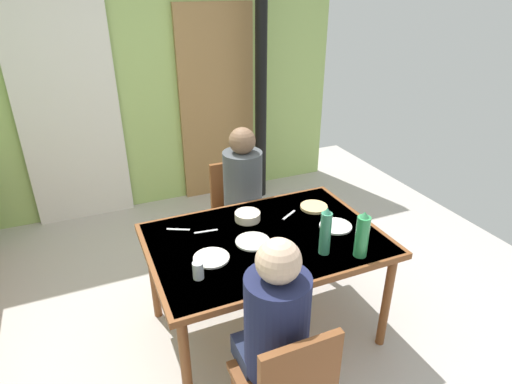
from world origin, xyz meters
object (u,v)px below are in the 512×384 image
person_near_diner (275,321)px  water_bottle_green_near (325,232)px  serving_bowl_center (248,216)px  chair_far_diner (238,208)px  person_far_diner (243,183)px  dining_table (266,247)px  water_bottle_green_far (362,235)px

person_near_diner → water_bottle_green_near: (0.52, 0.43, 0.10)m
serving_bowl_center → person_near_diner: bearing=-105.1°
person_near_diner → water_bottle_green_near: size_ratio=2.57×
chair_far_diner → person_far_diner: 0.31m
dining_table → chair_far_diner: size_ratio=1.66×
serving_bowl_center → chair_far_diner: bearing=75.3°
person_far_diner → serving_bowl_center: 0.49m
dining_table → person_far_diner: bearing=79.0°
water_bottle_green_far → dining_table: bearing=137.7°
person_far_diner → serving_bowl_center: person_far_diner is taller
chair_far_diner → serving_bowl_center: (-0.16, -0.60, 0.27)m
person_far_diner → serving_bowl_center: size_ratio=4.53×
water_bottle_green_near → person_far_diner: bearing=96.1°
dining_table → water_bottle_green_near: water_bottle_green_near is taller
water_bottle_green_far → serving_bowl_center: (-0.44, 0.64, -0.11)m
water_bottle_green_near → person_near_diner: bearing=-140.6°
person_near_diner → serving_bowl_center: 1.00m
dining_table → serving_bowl_center: 0.27m
dining_table → serving_bowl_center: bearing=93.9°
dining_table → person_near_diner: (-0.28, -0.71, 0.11)m
dining_table → person_near_diner: bearing=-111.3°
dining_table → water_bottle_green_far: 0.61m
chair_far_diner → person_near_diner: size_ratio=1.13×
water_bottle_green_far → serving_bowl_center: 0.78m
chair_far_diner → person_near_diner: person_near_diner is taller
chair_far_diner → dining_table: bearing=80.7°
dining_table → serving_bowl_center: serving_bowl_center is taller
person_near_diner → serving_bowl_center: person_near_diner is taller
dining_table → water_bottle_green_near: 0.43m
chair_far_diner → water_bottle_green_near: size_ratio=2.91×
water_bottle_green_far → serving_bowl_center: size_ratio=1.69×
person_far_diner → water_bottle_green_near: bearing=96.1°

